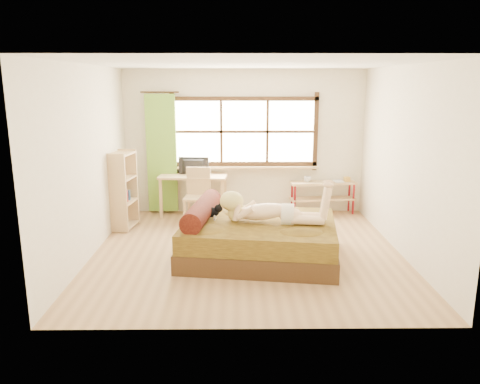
{
  "coord_description": "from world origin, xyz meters",
  "views": [
    {
      "loc": [
        -0.17,
        -6.57,
        2.45
      ],
      "look_at": [
        -0.1,
        0.2,
        0.86
      ],
      "focal_mm": 35.0,
      "sensor_mm": 36.0,
      "label": 1
    }
  ],
  "objects_px": {
    "desk": "(193,181)",
    "bookshelf": "(123,190)",
    "chair": "(198,192)",
    "woman": "(271,200)",
    "pipe_shelf": "(323,190)",
    "kitten": "(209,211)",
    "bed": "(256,237)"
  },
  "relations": [
    {
      "from": "bed",
      "to": "pipe_shelf",
      "type": "bearing_deg",
      "value": 67.08
    },
    {
      "from": "kitten",
      "to": "woman",
      "type": "bearing_deg",
      "value": -1.53
    },
    {
      "from": "pipe_shelf",
      "to": "bookshelf",
      "type": "relative_size",
      "value": 0.95
    },
    {
      "from": "woman",
      "to": "kitten",
      "type": "height_order",
      "value": "woman"
    },
    {
      "from": "kitten",
      "to": "desk",
      "type": "distance_m",
      "value": 2.11
    },
    {
      "from": "woman",
      "to": "chair",
      "type": "relative_size",
      "value": 1.54
    },
    {
      "from": "chair",
      "to": "bookshelf",
      "type": "xyz_separation_m",
      "value": [
        -1.23,
        -0.41,
        0.13
      ]
    },
    {
      "from": "chair",
      "to": "pipe_shelf",
      "type": "height_order",
      "value": "chair"
    },
    {
      "from": "desk",
      "to": "bookshelf",
      "type": "distance_m",
      "value": 1.36
    },
    {
      "from": "bed",
      "to": "kitten",
      "type": "distance_m",
      "value": 0.77
    },
    {
      "from": "bed",
      "to": "kitten",
      "type": "relative_size",
      "value": 7.36
    },
    {
      "from": "bed",
      "to": "pipe_shelf",
      "type": "xyz_separation_m",
      "value": [
        1.38,
        2.28,
        0.16
      ]
    },
    {
      "from": "chair",
      "to": "pipe_shelf",
      "type": "xyz_separation_m",
      "value": [
        2.35,
        0.48,
        -0.09
      ]
    },
    {
      "from": "bed",
      "to": "bookshelf",
      "type": "distance_m",
      "value": 2.64
    },
    {
      "from": "kitten",
      "to": "pipe_shelf",
      "type": "relative_size",
      "value": 0.25
    },
    {
      "from": "woman",
      "to": "kitten",
      "type": "xyz_separation_m",
      "value": [
        -0.87,
        0.15,
        -0.19
      ]
    },
    {
      "from": "desk",
      "to": "pipe_shelf",
      "type": "height_order",
      "value": "desk"
    },
    {
      "from": "bed",
      "to": "bookshelf",
      "type": "relative_size",
      "value": 1.78
    },
    {
      "from": "bed",
      "to": "kitten",
      "type": "xyz_separation_m",
      "value": [
        -0.67,
        0.09,
        0.37
      ]
    },
    {
      "from": "woman",
      "to": "bookshelf",
      "type": "relative_size",
      "value": 1.13
    },
    {
      "from": "bed",
      "to": "chair",
      "type": "relative_size",
      "value": 2.43
    },
    {
      "from": "bed",
      "to": "woman",
      "type": "distance_m",
      "value": 0.6
    },
    {
      "from": "pipe_shelf",
      "to": "bookshelf",
      "type": "xyz_separation_m",
      "value": [
        -3.58,
        -0.89,
        0.22
      ]
    },
    {
      "from": "pipe_shelf",
      "to": "kitten",
      "type": "bearing_deg",
      "value": -138.8
    },
    {
      "from": "pipe_shelf",
      "to": "bookshelf",
      "type": "height_order",
      "value": "bookshelf"
    },
    {
      "from": "desk",
      "to": "woman",
      "type": "bearing_deg",
      "value": -54.94
    },
    {
      "from": "kitten",
      "to": "chair",
      "type": "relative_size",
      "value": 0.33
    },
    {
      "from": "woman",
      "to": "desk",
      "type": "bearing_deg",
      "value": 128.25
    },
    {
      "from": "bookshelf",
      "to": "chair",
      "type": "bearing_deg",
      "value": 26.32
    },
    {
      "from": "woman",
      "to": "chair",
      "type": "distance_m",
      "value": 2.22
    },
    {
      "from": "desk",
      "to": "bookshelf",
      "type": "xyz_separation_m",
      "value": [
        -1.13,
        -0.77,
        0.0
      ]
    },
    {
      "from": "woman",
      "to": "desk",
      "type": "distance_m",
      "value": 2.57
    }
  ]
}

